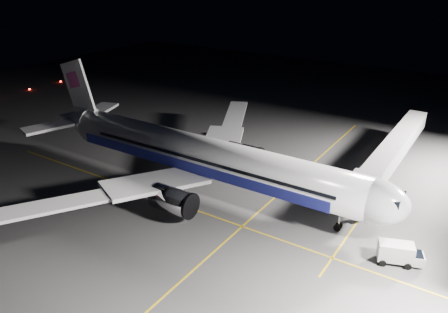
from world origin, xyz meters
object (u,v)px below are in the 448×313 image
at_px(airliner, 199,155).
at_px(jet_bridge, 391,152).
at_px(baggage_tug, 224,133).
at_px(safety_cone_c, 270,160).
at_px(service_truck, 400,253).
at_px(safety_cone_a, 263,179).
at_px(safety_cone_b, 264,158).

height_order(airliner, jet_bridge, airliner).
bearing_deg(airliner, baggage_tug, 113.17).
bearing_deg(safety_cone_c, airliner, -108.04).
xyz_separation_m(jet_bridge, service_truck, (6.50, -20.87, -3.24)).
bearing_deg(airliner, safety_cone_a, 44.33).
relative_size(safety_cone_b, safety_cone_c, 1.12).
height_order(airliner, safety_cone_b, airliner).
height_order(jet_bridge, service_truck, jet_bridge).
bearing_deg(jet_bridge, airliner, -141.96).
distance_m(jet_bridge, safety_cone_c, 19.44).
xyz_separation_m(safety_cone_a, safety_cone_c, (-2.52, 7.09, -0.01)).
bearing_deg(baggage_tug, service_truck, -45.75).
distance_m(jet_bridge, service_truck, 22.10).
bearing_deg(airliner, service_truck, -5.44).
xyz_separation_m(safety_cone_b, safety_cone_c, (1.06, 0.00, -0.03)).
bearing_deg(service_truck, baggage_tug, 128.96).
relative_size(jet_bridge, service_truck, 6.56).
height_order(service_truck, safety_cone_a, service_truck).
relative_size(safety_cone_a, safety_cone_b, 0.92).
distance_m(service_truck, safety_cone_a, 24.53).
distance_m(service_truck, safety_cone_b, 31.04).
xyz_separation_m(baggage_tug, safety_cone_c, (12.99, -5.69, -0.43)).
relative_size(airliner, safety_cone_c, 110.38).
height_order(service_truck, safety_cone_c, service_truck).
relative_size(service_truck, baggage_tug, 2.11).
relative_size(airliner, safety_cone_b, 98.44).
distance_m(baggage_tug, safety_cone_b, 13.22).
bearing_deg(safety_cone_c, safety_cone_a, -70.45).
bearing_deg(airliner, safety_cone_b, 75.95).
relative_size(service_truck, safety_cone_a, 9.14).
bearing_deg(safety_cone_a, service_truck, -23.38).
distance_m(safety_cone_b, safety_cone_c, 1.06).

